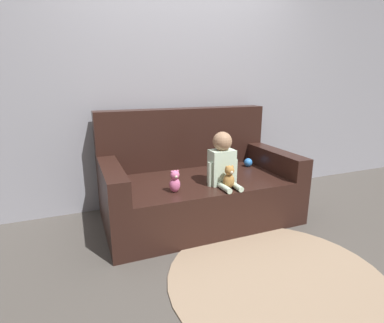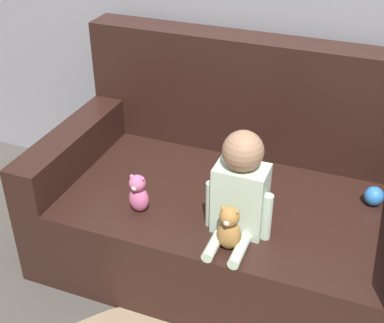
# 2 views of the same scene
# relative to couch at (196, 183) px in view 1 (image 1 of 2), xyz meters

# --- Properties ---
(ground_plane) EXTENTS (12.00, 12.00, 0.00)m
(ground_plane) POSITION_rel_couch_xyz_m (0.00, -0.08, -0.32)
(ground_plane) COLOR #4C4742
(wall_back) EXTENTS (8.00, 0.05, 2.60)m
(wall_back) POSITION_rel_couch_xyz_m (0.00, 0.50, 0.98)
(wall_back) COLOR #93939E
(wall_back) RESTS_ON ground_plane
(couch) EXTENTS (1.74, 0.98, 1.01)m
(couch) POSITION_rel_couch_xyz_m (0.00, 0.00, 0.00)
(couch) COLOR black
(couch) RESTS_ON ground_plane
(person_baby) EXTENTS (0.28, 0.33, 0.45)m
(person_baby) POSITION_rel_couch_xyz_m (0.11, -0.33, 0.29)
(person_baby) COLOR silver
(person_baby) RESTS_ON couch
(teddy_bear_brown) EXTENTS (0.10, 0.09, 0.20)m
(teddy_bear_brown) POSITION_rel_couch_xyz_m (0.10, -0.45, 0.19)
(teddy_bear_brown) COLOR #AD7A3D
(teddy_bear_brown) RESTS_ON couch
(plush_toy_side) EXTENTS (0.09, 0.08, 0.18)m
(plush_toy_side) POSITION_rel_couch_xyz_m (-0.33, -0.36, 0.18)
(plush_toy_side) COLOR #DB6699
(plush_toy_side) RESTS_ON couch
(toy_ball) EXTENTS (0.09, 0.09, 0.09)m
(toy_ball) POSITION_rel_couch_xyz_m (0.61, 0.05, 0.13)
(toy_ball) COLOR #337FDB
(toy_ball) RESTS_ON couch
(floor_rug) EXTENTS (1.45, 1.45, 0.01)m
(floor_rug) POSITION_rel_couch_xyz_m (0.12, -1.11, -0.32)
(floor_rug) COLOR gray
(floor_rug) RESTS_ON ground_plane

